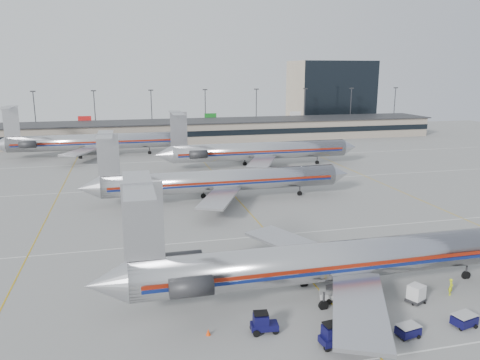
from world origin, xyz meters
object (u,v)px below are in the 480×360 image
object	(u,v)px
jet_second_row	(217,181)
belt_loader	(341,294)
uld_container	(416,294)
jet_foreground	(334,260)
tug_center	(334,336)

from	to	relation	value
jet_second_row	belt_loader	xyz separation A→B (m)	(4.64, -37.08, -2.86)
uld_container	belt_loader	size ratio (longest dim) A/B	0.44
jet_foreground	jet_second_row	size ratio (longest dim) A/B	1.03
jet_second_row	tug_center	distance (m)	44.12
jet_foreground	belt_loader	distance (m)	3.21
jet_second_row	belt_loader	bearing A→B (deg)	-82.87
jet_foreground	tug_center	distance (m)	9.33
belt_loader	jet_foreground	bearing A→B (deg)	123.83
jet_second_row	jet_foreground	bearing A→B (deg)	-83.05
jet_second_row	tug_center	world-z (taller)	jet_second_row
jet_foreground	uld_container	distance (m)	8.20
tug_center	jet_foreground	bearing A→B (deg)	58.73
uld_container	jet_foreground	bearing A→B (deg)	130.03
jet_foreground	tug_center	bearing A→B (deg)	-114.45
uld_container	tug_center	bearing A→B (deg)	179.64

